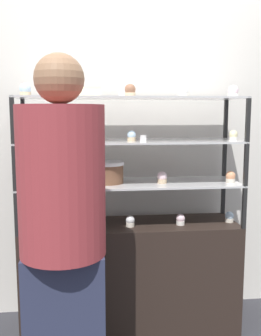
# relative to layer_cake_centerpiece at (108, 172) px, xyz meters

# --- Properties ---
(ground_plane) EXTENTS (20.00, 20.00, 0.00)m
(ground_plane) POSITION_rel_layer_cake_centerpiece_xyz_m (0.15, 0.00, -1.09)
(ground_plane) COLOR #2D2D33
(back_wall) EXTENTS (8.00, 0.05, 2.60)m
(back_wall) POSITION_rel_layer_cake_centerpiece_xyz_m (0.15, 0.35, 0.21)
(back_wall) COLOR silver
(back_wall) RESTS_ON ground_plane
(display_base) EXTENTS (1.41, 0.41, 0.74)m
(display_base) POSITION_rel_layer_cake_centerpiece_xyz_m (0.15, 0.00, -0.71)
(display_base) COLOR black
(display_base) RESTS_ON ground_plane
(display_riser_lower) EXTENTS (1.41, 0.41, 0.27)m
(display_riser_lower) POSITION_rel_layer_cake_centerpiece_xyz_m (0.15, 0.00, -0.09)
(display_riser_lower) COLOR black
(display_riser_lower) RESTS_ON display_base
(display_riser_middle) EXTENTS (1.41, 0.41, 0.27)m
(display_riser_middle) POSITION_rel_layer_cake_centerpiece_xyz_m (0.15, 0.00, 0.19)
(display_riser_middle) COLOR black
(display_riser_middle) RESTS_ON display_riser_lower
(display_riser_upper) EXTENTS (1.41, 0.41, 0.27)m
(display_riser_upper) POSITION_rel_layer_cake_centerpiece_xyz_m (0.15, 0.00, 0.46)
(display_riser_upper) COLOR black
(display_riser_upper) RESTS_ON display_riser_middle
(layer_cake_centerpiece) EXTENTS (0.21, 0.21, 0.14)m
(layer_cake_centerpiece) POSITION_rel_layer_cake_centerpiece_xyz_m (0.00, 0.00, 0.00)
(layer_cake_centerpiece) COLOR brown
(layer_cake_centerpiece) RESTS_ON display_riser_lower
(sheet_cake_frosted) EXTENTS (0.20, 0.14, 0.06)m
(sheet_cake_frosted) POSITION_rel_layer_cake_centerpiece_xyz_m (-0.14, 0.05, 0.51)
(sheet_cake_frosted) COLOR beige
(sheet_cake_frosted) RESTS_ON display_riser_upper
(cupcake_0) EXTENTS (0.06, 0.06, 0.07)m
(cupcake_0) POSITION_rel_layer_cake_centerpiece_xyz_m (-0.51, -0.05, -0.31)
(cupcake_0) COLOR #CCB28C
(cupcake_0) RESTS_ON display_base
(cupcake_1) EXTENTS (0.06, 0.06, 0.07)m
(cupcake_1) POSITION_rel_layer_cake_centerpiece_xyz_m (-0.17, -0.04, -0.31)
(cupcake_1) COLOR white
(cupcake_1) RESTS_ON display_base
(cupcake_2) EXTENTS (0.06, 0.06, 0.07)m
(cupcake_2) POSITION_rel_layer_cake_centerpiece_xyz_m (0.14, -0.06, -0.31)
(cupcake_2) COLOR beige
(cupcake_2) RESTS_ON display_base
(cupcake_3) EXTENTS (0.06, 0.06, 0.07)m
(cupcake_3) POSITION_rel_layer_cake_centerpiece_xyz_m (0.47, -0.06, -0.31)
(cupcake_3) COLOR white
(cupcake_3) RESTS_ON display_base
(cupcake_4) EXTENTS (0.06, 0.06, 0.07)m
(cupcake_4) POSITION_rel_layer_cake_centerpiece_xyz_m (0.80, -0.03, -0.31)
(cupcake_4) COLOR beige
(cupcake_4) RESTS_ON display_base
(price_tag_0) EXTENTS (0.04, 0.00, 0.04)m
(price_tag_0) POSITION_rel_layer_cake_centerpiece_xyz_m (-0.15, -0.18, -0.32)
(price_tag_0) COLOR white
(price_tag_0) RESTS_ON display_base
(cupcake_5) EXTENTS (0.06, 0.06, 0.08)m
(cupcake_5) POSITION_rel_layer_cake_centerpiece_xyz_m (-0.49, -0.07, -0.03)
(cupcake_5) COLOR beige
(cupcake_5) RESTS_ON display_riser_lower
(cupcake_6) EXTENTS (0.06, 0.06, 0.08)m
(cupcake_6) POSITION_rel_layer_cake_centerpiece_xyz_m (0.35, -0.04, -0.03)
(cupcake_6) COLOR #CCB28C
(cupcake_6) RESTS_ON display_riser_lower
(cupcake_7) EXTENTS (0.06, 0.06, 0.08)m
(cupcake_7) POSITION_rel_layer_cake_centerpiece_xyz_m (0.79, -0.06, -0.03)
(cupcake_7) COLOR beige
(cupcake_7) RESTS_ON display_riser_lower
(price_tag_1) EXTENTS (0.04, 0.00, 0.04)m
(price_tag_1) POSITION_rel_layer_cake_centerpiece_xyz_m (-0.18, -0.18, -0.05)
(price_tag_1) COLOR white
(price_tag_1) RESTS_ON display_riser_lower
(cupcake_8) EXTENTS (0.05, 0.05, 0.07)m
(cupcake_8) POSITION_rel_layer_cake_centerpiece_xyz_m (-0.51, -0.07, 0.23)
(cupcake_8) COLOR beige
(cupcake_8) RESTS_ON display_riser_middle
(cupcake_9) EXTENTS (0.05, 0.05, 0.07)m
(cupcake_9) POSITION_rel_layer_cake_centerpiece_xyz_m (0.15, -0.05, 0.23)
(cupcake_9) COLOR #CCB28C
(cupcake_9) RESTS_ON display_riser_middle
(cupcake_10) EXTENTS (0.05, 0.05, 0.07)m
(cupcake_10) POSITION_rel_layer_cake_centerpiece_xyz_m (0.79, -0.09, 0.23)
(cupcake_10) COLOR white
(cupcake_10) RESTS_ON display_riser_middle
(price_tag_2) EXTENTS (0.04, 0.00, 0.04)m
(price_tag_2) POSITION_rel_layer_cake_centerpiece_xyz_m (0.20, -0.18, 0.22)
(price_tag_2) COLOR white
(price_tag_2) RESTS_ON display_riser_middle
(cupcake_11) EXTENTS (0.07, 0.07, 0.07)m
(cupcake_11) POSITION_rel_layer_cake_centerpiece_xyz_m (-0.48, -0.10, 0.51)
(cupcake_11) COLOR #CCB28C
(cupcake_11) RESTS_ON display_riser_upper
(cupcake_12) EXTENTS (0.07, 0.07, 0.07)m
(cupcake_12) POSITION_rel_layer_cake_centerpiece_xyz_m (0.13, -0.10, 0.51)
(cupcake_12) COLOR #CCB28C
(cupcake_12) RESTS_ON display_riser_upper
(cupcake_13) EXTENTS (0.07, 0.07, 0.07)m
(cupcake_13) POSITION_rel_layer_cake_centerpiece_xyz_m (0.47, -0.06, 0.51)
(cupcake_13) COLOR beige
(cupcake_13) RESTS_ON display_riser_upper
(cupcake_14) EXTENTS (0.07, 0.07, 0.07)m
(cupcake_14) POSITION_rel_layer_cake_centerpiece_xyz_m (0.79, -0.05, 0.51)
(cupcake_14) COLOR white
(cupcake_14) RESTS_ON display_riser_upper
(price_tag_3) EXTENTS (0.04, 0.00, 0.04)m
(price_tag_3) POSITION_rel_layer_cake_centerpiece_xyz_m (0.07, -0.18, 0.50)
(price_tag_3) COLOR white
(price_tag_3) RESTS_ON display_riser_upper
(customer_figure) EXTENTS (0.40, 0.40, 1.73)m
(customer_figure) POSITION_rel_layer_cake_centerpiece_xyz_m (-0.25, -0.67, -0.16)
(customer_figure) COLOR #282D47
(customer_figure) RESTS_ON ground_plane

